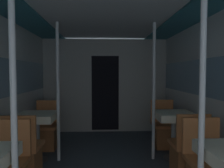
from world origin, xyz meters
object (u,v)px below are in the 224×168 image
(support_pole_right_0, at_px, (202,110))
(dining_table_right_1, at_px, (174,119))
(support_pole_left_0, at_px, (14,111))
(dining_table_left_1, at_px, (36,120))
(support_pole_right_1, at_px, (154,92))
(chair_left_far_1, at_px, (46,134))
(chair_right_far_1, at_px, (164,132))
(chair_right_near_1, at_px, (188,155))
(support_pole_left_1, at_px, (58,92))
(chair_left_near_1, at_px, (24,158))

(support_pole_right_0, height_order, dining_table_right_1, support_pole_right_0)
(support_pole_left_0, bearing_deg, dining_table_left_1, 101.32)
(support_pole_right_1, bearing_deg, support_pole_right_0, -90.00)
(chair_left_far_1, relative_size, chair_right_far_1, 1.00)
(chair_right_near_1, distance_m, chair_right_far_1, 1.15)
(support_pole_left_0, relative_size, dining_table_left_1, 2.88)
(chair_left_far_1, bearing_deg, support_pole_left_1, 120.82)
(dining_table_right_1, xyz_separation_m, chair_right_far_1, (-0.00, 0.57, -0.37))
(chair_left_near_1, height_order, dining_table_right_1, chair_left_near_1)
(support_pole_left_0, relative_size, dining_table_right_1, 2.88)
(support_pole_left_0, distance_m, chair_right_far_1, 3.06)
(support_pole_right_0, relative_size, chair_right_near_1, 2.51)
(chair_left_near_1, distance_m, support_pole_right_1, 2.12)
(dining_table_left_1, bearing_deg, chair_left_near_1, -90.00)
(chair_left_far_1, bearing_deg, chair_left_near_1, 90.00)
(chair_left_near_1, bearing_deg, support_pole_left_1, 59.18)
(support_pole_left_1, bearing_deg, support_pole_right_0, -48.19)
(dining_table_right_1, height_order, support_pole_right_1, support_pole_right_1)
(support_pole_left_0, xyz_separation_m, chair_left_near_1, (-0.34, 1.13, -0.82))
(chair_left_far_1, relative_size, dining_table_right_1, 1.14)
(support_pole_right_1, bearing_deg, chair_right_far_1, 59.18)
(chair_left_near_1, xyz_separation_m, dining_table_right_1, (2.21, 0.57, 0.37))
(dining_table_left_1, xyz_separation_m, chair_left_near_1, (0.00, -0.57, -0.37))
(support_pole_left_1, height_order, chair_right_near_1, support_pole_left_1)
(support_pole_right_0, distance_m, dining_table_right_1, 1.80)
(chair_left_far_1, relative_size, chair_right_near_1, 1.00)
(support_pole_left_0, distance_m, chair_left_far_1, 2.45)
(support_pole_right_0, bearing_deg, chair_left_far_1, 129.34)
(chair_left_near_1, relative_size, support_pole_left_1, 0.40)
(support_pole_left_0, bearing_deg, support_pole_left_1, 90.00)
(dining_table_left_1, height_order, chair_left_far_1, chair_left_far_1)
(support_pole_left_0, distance_m, dining_table_left_1, 1.80)
(support_pole_left_0, bearing_deg, support_pole_right_0, 0.00)
(dining_table_left_1, distance_m, support_pole_right_1, 1.92)
(support_pole_left_0, distance_m, support_pole_right_0, 1.53)
(chair_left_far_1, bearing_deg, dining_table_right_1, 165.47)
(chair_left_near_1, distance_m, support_pole_left_1, 1.06)
(support_pole_left_0, relative_size, support_pole_right_1, 1.00)
(dining_table_right_1, bearing_deg, support_pole_right_1, 180.00)
(support_pole_left_1, height_order, support_pole_right_1, same)
(dining_table_left_1, bearing_deg, support_pole_right_1, 0.00)
(support_pole_left_0, height_order, chair_left_near_1, support_pole_left_0)
(chair_right_far_1, bearing_deg, dining_table_right_1, 90.00)
(chair_left_near_1, distance_m, chair_right_far_1, 2.49)
(dining_table_left_1, bearing_deg, support_pole_left_0, -78.68)
(chair_left_near_1, height_order, chair_right_far_1, same)
(chair_right_near_1, distance_m, support_pole_right_1, 1.06)
(support_pole_left_0, height_order, support_pole_right_1, same)
(chair_left_far_1, bearing_deg, dining_table_left_1, 90.00)
(chair_left_far_1, bearing_deg, support_pole_right_0, 129.34)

